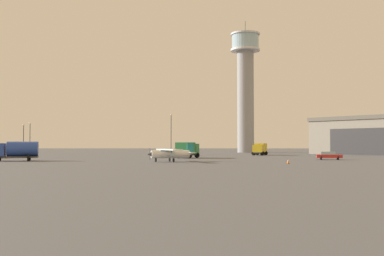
{
  "coord_description": "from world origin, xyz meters",
  "views": [
    {
      "loc": [
        4.44,
        -67.65,
        2.65
      ],
      "look_at": [
        3.43,
        31.08,
        6.19
      ],
      "focal_mm": 41.71,
      "sensor_mm": 36.0,
      "label": 1
    }
  ],
  "objects": [
    {
      "name": "car_orange",
      "position": [
        -4.17,
        34.1,
        0.74
      ],
      "size": [
        2.44,
        4.64,
        1.37
      ],
      "rotation": [
        0.0,
        0.0,
        4.66
      ],
      "color": "orange",
      "rests_on": "ground_plane"
    },
    {
      "name": "light_post_north",
      "position": [
        -2.14,
        47.12,
        6.06
      ],
      "size": [
        0.44,
        0.44,
        10.39
      ],
      "color": "#38383D",
      "rests_on": "ground_plane"
    },
    {
      "name": "truck_fuel_tanker_blue",
      "position": [
        -23.9,
        1.83,
        1.71
      ],
      "size": [
        7.21,
        4.4,
        3.04
      ],
      "rotation": [
        0.0,
        0.0,
        3.41
      ],
      "color": "#38383D",
      "rests_on": "ground_plane"
    },
    {
      "name": "truck_box_green",
      "position": [
        2.69,
        16.35,
        1.67
      ],
      "size": [
        4.56,
        6.48,
        2.94
      ],
      "rotation": [
        0.0,
        0.0,
        1.2
      ],
      "color": "#38383D",
      "rests_on": "ground_plane"
    },
    {
      "name": "airplane_white",
      "position": [
        0.62,
        -1.17,
        1.3
      ],
      "size": [
        7.32,
        9.27,
        2.78
      ],
      "rotation": [
        0.0,
        0.0,
        3.49
      ],
      "color": "white",
      "rests_on": "ground_plane"
    },
    {
      "name": "light_post_west",
      "position": [
        -39.4,
        48.98,
        4.92
      ],
      "size": [
        0.44,
        0.44,
        8.21
      ],
      "color": "#38383D",
      "rests_on": "ground_plane"
    },
    {
      "name": "ground_plane",
      "position": [
        0.0,
        0.0,
        0.0
      ],
      "size": [
        400.0,
        400.0,
        0.0
      ],
      "primitive_type": "plane",
      "color": "#545456"
    },
    {
      "name": "control_tower",
      "position": [
        19.68,
        70.53,
        21.82
      ],
      "size": [
        9.08,
        9.08,
        41.15
      ],
      "color": "gray",
      "rests_on": "ground_plane"
    },
    {
      "name": "hangar",
      "position": [
        52.62,
        49.43,
        4.84
      ],
      "size": [
        37.1,
        37.34,
        9.65
      ],
      "rotation": [
        0.0,
        0.0,
        -2.39
      ],
      "color": "gray",
      "rests_on": "ground_plane"
    },
    {
      "name": "car_red",
      "position": [
        26.74,
        7.64,
        0.74
      ],
      "size": [
        4.43,
        2.95,
        1.37
      ],
      "rotation": [
        0.0,
        0.0,
        6.07
      ],
      "color": "red",
      "rests_on": "ground_plane"
    },
    {
      "name": "truck_box_yellow",
      "position": [
        19.41,
        37.6,
        1.58
      ],
      "size": [
        4.25,
        6.26,
        2.8
      ],
      "rotation": [
        0.0,
        0.0,
        4.35
      ],
      "color": "#38383D",
      "rests_on": "ground_plane"
    },
    {
      "name": "light_post_east",
      "position": [
        -39.95,
        45.99,
        4.68
      ],
      "size": [
        0.44,
        0.44,
        7.74
      ],
      "color": "#38383D",
      "rests_on": "ground_plane"
    },
    {
      "name": "traffic_cone_near_left",
      "position": [
        16.67,
        -7.94,
        0.32
      ],
      "size": [
        0.36,
        0.36,
        0.64
      ],
      "color": "black",
      "rests_on": "ground_plane"
    }
  ]
}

